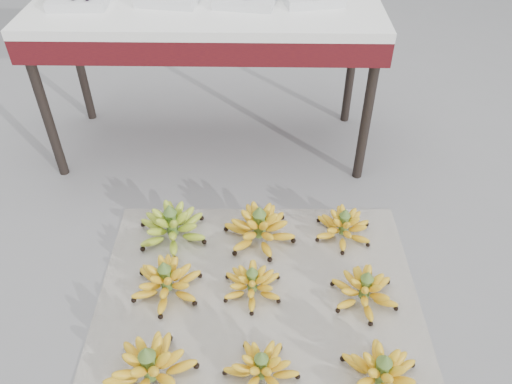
{
  "coord_description": "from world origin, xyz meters",
  "views": [
    {
      "loc": [
        0.12,
        -1.22,
        1.58
      ],
      "look_at": [
        0.09,
        0.33,
        0.26
      ],
      "focal_mm": 35.0,
      "sensor_mm": 36.0,
      "label": 1
    }
  ],
  "objects_px": {
    "bunch_mid_center": "(252,283)",
    "bunch_mid_left": "(166,281)",
    "bunch_back_right": "(343,226)",
    "bunch_front_right": "(381,374)",
    "bunch_front_left": "(150,369)",
    "tray_far_left": "(79,1)",
    "bunch_mid_right": "(365,290)",
    "bunch_front_center": "(261,369)",
    "bunch_back_center": "(259,228)",
    "vendor_table": "(206,23)",
    "newspaper_mat": "(258,300)",
    "bunch_back_left": "(172,226)"
  },
  "relations": [
    {
      "from": "bunch_mid_center",
      "to": "bunch_mid_left",
      "type": "bearing_deg",
      "value": 157.15
    },
    {
      "from": "bunch_mid_center",
      "to": "bunch_back_right",
      "type": "bearing_deg",
      "value": 15.96
    },
    {
      "from": "bunch_front_right",
      "to": "bunch_mid_center",
      "type": "distance_m",
      "value": 0.57
    },
    {
      "from": "bunch_front_left",
      "to": "tray_far_left",
      "type": "bearing_deg",
      "value": 108.93
    },
    {
      "from": "bunch_mid_right",
      "to": "tray_far_left",
      "type": "relative_size",
      "value": 1.12
    },
    {
      "from": "bunch_back_right",
      "to": "tray_far_left",
      "type": "xyz_separation_m",
      "value": [
        -1.18,
        0.67,
        0.73
      ]
    },
    {
      "from": "bunch_front_left",
      "to": "bunch_front_center",
      "type": "bearing_deg",
      "value": 2.09
    },
    {
      "from": "bunch_mid_right",
      "to": "bunch_back_right",
      "type": "xyz_separation_m",
      "value": [
        -0.04,
        0.35,
        -0.0
      ]
    },
    {
      "from": "bunch_front_center",
      "to": "bunch_back_center",
      "type": "height_order",
      "value": "bunch_back_center"
    },
    {
      "from": "bunch_front_left",
      "to": "vendor_table",
      "type": "distance_m",
      "value": 1.53
    },
    {
      "from": "bunch_front_center",
      "to": "bunch_mid_center",
      "type": "distance_m",
      "value": 0.37
    },
    {
      "from": "bunch_front_center",
      "to": "bunch_back_center",
      "type": "relative_size",
      "value": 0.85
    },
    {
      "from": "newspaper_mat",
      "to": "bunch_front_right",
      "type": "bearing_deg",
      "value": -39.78
    },
    {
      "from": "bunch_front_left",
      "to": "vendor_table",
      "type": "height_order",
      "value": "vendor_table"
    },
    {
      "from": "bunch_back_right",
      "to": "bunch_mid_right",
      "type": "bearing_deg",
      "value": -95.61
    },
    {
      "from": "bunch_mid_right",
      "to": "tray_far_left",
      "type": "bearing_deg",
      "value": 132.77
    },
    {
      "from": "tray_far_left",
      "to": "bunch_back_right",
      "type": "bearing_deg",
      "value": -29.44
    },
    {
      "from": "bunch_back_left",
      "to": "bunch_back_right",
      "type": "relative_size",
      "value": 1.34
    },
    {
      "from": "bunch_back_center",
      "to": "bunch_mid_left",
      "type": "bearing_deg",
      "value": -124.85
    },
    {
      "from": "bunch_back_center",
      "to": "vendor_table",
      "type": "xyz_separation_m",
      "value": [
        -0.26,
        0.73,
        0.61
      ]
    },
    {
      "from": "bunch_mid_right",
      "to": "bunch_back_right",
      "type": "height_order",
      "value": "bunch_mid_right"
    },
    {
      "from": "bunch_back_left",
      "to": "bunch_back_center",
      "type": "relative_size",
      "value": 1.07
    },
    {
      "from": "bunch_back_left",
      "to": "bunch_back_center",
      "type": "bearing_deg",
      "value": -25.24
    },
    {
      "from": "bunch_back_center",
      "to": "tray_far_left",
      "type": "bearing_deg",
      "value": 155.15
    },
    {
      "from": "bunch_back_right",
      "to": "vendor_table",
      "type": "height_order",
      "value": "vendor_table"
    },
    {
      "from": "bunch_front_center",
      "to": "bunch_back_center",
      "type": "distance_m",
      "value": 0.66
    },
    {
      "from": "tray_far_left",
      "to": "bunch_back_center",
      "type": "bearing_deg",
      "value": -40.34
    },
    {
      "from": "vendor_table",
      "to": "bunch_mid_left",
      "type": "bearing_deg",
      "value": -95.59
    },
    {
      "from": "newspaper_mat",
      "to": "bunch_front_center",
      "type": "height_order",
      "value": "bunch_front_center"
    },
    {
      "from": "bunch_back_left",
      "to": "newspaper_mat",
      "type": "bearing_deg",
      "value": -66.21
    },
    {
      "from": "bunch_front_right",
      "to": "bunch_back_right",
      "type": "height_order",
      "value": "bunch_front_right"
    },
    {
      "from": "bunch_mid_left",
      "to": "bunch_back_left",
      "type": "bearing_deg",
      "value": 70.83
    },
    {
      "from": "bunch_back_center",
      "to": "bunch_back_right",
      "type": "distance_m",
      "value": 0.37
    },
    {
      "from": "newspaper_mat",
      "to": "vendor_table",
      "type": "relative_size",
      "value": 0.78
    },
    {
      "from": "bunch_front_center",
      "to": "bunch_mid_left",
      "type": "relative_size",
      "value": 0.88
    },
    {
      "from": "bunch_front_center",
      "to": "vendor_table",
      "type": "relative_size",
      "value": 0.2
    },
    {
      "from": "bunch_front_center",
      "to": "bunch_back_right",
      "type": "distance_m",
      "value": 0.77
    },
    {
      "from": "bunch_mid_left",
      "to": "bunch_mid_center",
      "type": "bearing_deg",
      "value": -22.78
    },
    {
      "from": "bunch_mid_right",
      "to": "bunch_back_center",
      "type": "xyz_separation_m",
      "value": [
        -0.41,
        0.32,
        0.01
      ]
    },
    {
      "from": "bunch_front_center",
      "to": "tray_far_left",
      "type": "bearing_deg",
      "value": 141.91
    },
    {
      "from": "vendor_table",
      "to": "bunch_back_right",
      "type": "bearing_deg",
      "value": -48.3
    },
    {
      "from": "bunch_front_center",
      "to": "bunch_mid_center",
      "type": "height_order",
      "value": "bunch_front_center"
    },
    {
      "from": "bunch_back_center",
      "to": "vendor_table",
      "type": "relative_size",
      "value": 0.24
    },
    {
      "from": "bunch_mid_left",
      "to": "bunch_back_right",
      "type": "height_order",
      "value": "bunch_mid_left"
    },
    {
      "from": "newspaper_mat",
      "to": "bunch_mid_right",
      "type": "distance_m",
      "value": 0.41
    },
    {
      "from": "bunch_front_center",
      "to": "bunch_back_right",
      "type": "height_order",
      "value": "bunch_back_right"
    },
    {
      "from": "bunch_front_left",
      "to": "bunch_back_right",
      "type": "relative_size",
      "value": 1.01
    },
    {
      "from": "tray_far_left",
      "to": "bunch_back_left",
      "type": "bearing_deg",
      "value": -57.55
    },
    {
      "from": "bunch_mid_right",
      "to": "bunch_front_right",
      "type": "bearing_deg",
      "value": -97.49
    },
    {
      "from": "bunch_back_center",
      "to": "bunch_back_right",
      "type": "bearing_deg",
      "value": 19.53
    }
  ]
}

